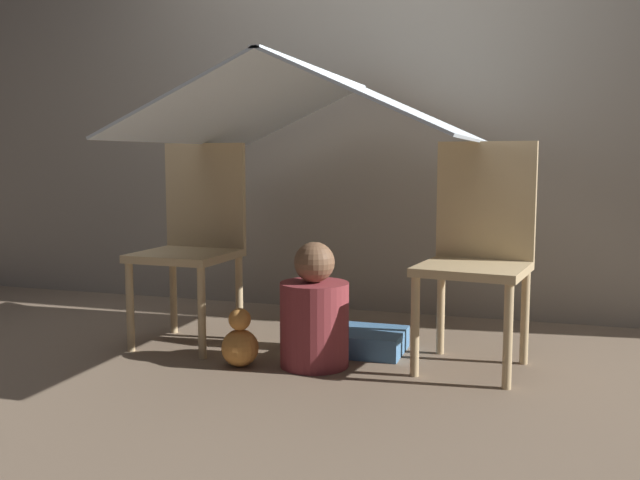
% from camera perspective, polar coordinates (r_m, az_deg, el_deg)
% --- Properties ---
extents(ground_plane, '(8.80, 8.80, 0.00)m').
position_cam_1_polar(ground_plane, '(3.07, -1.10, -10.23)').
color(ground_plane, '#7A6651').
extents(wall_back, '(7.00, 0.05, 2.50)m').
position_cam_1_polar(wall_back, '(4.13, 4.41, 11.62)').
color(wall_back, gray).
rests_on(wall_back, ground_plane).
extents(chair_left, '(0.45, 0.45, 0.96)m').
position_cam_1_polar(chair_left, '(3.48, -10.03, 0.35)').
color(chair_left, '#D1B27F').
rests_on(chair_left, ground_plane).
extents(chair_right, '(0.48, 0.48, 0.96)m').
position_cam_1_polar(chair_right, '(3.09, 12.54, -0.48)').
color(chair_right, '#D1B27F').
rests_on(chair_right, ground_plane).
extents(sheet_canopy, '(1.34, 1.46, 0.31)m').
position_cam_1_polar(sheet_canopy, '(3.13, 0.00, 10.71)').
color(sheet_canopy, silver).
extents(person_front, '(0.29, 0.29, 0.54)m').
position_cam_1_polar(person_front, '(3.05, -0.45, -6.07)').
color(person_front, maroon).
rests_on(person_front, ground_plane).
extents(floor_cushion, '(0.40, 0.32, 0.10)m').
position_cam_1_polar(floor_cushion, '(3.32, 3.28, -8.04)').
color(floor_cushion, '#4C7FB2').
rests_on(floor_cushion, ground_plane).
extents(plush_toy, '(0.16, 0.16, 0.25)m').
position_cam_1_polar(plush_toy, '(3.09, -6.42, -8.17)').
color(plush_toy, '#D88C3F').
rests_on(plush_toy, ground_plane).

